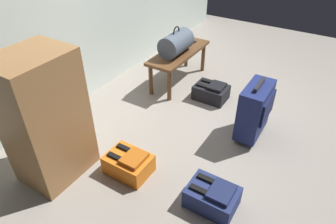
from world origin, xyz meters
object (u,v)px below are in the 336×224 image
object	(u,v)px
bench	(179,56)
duffel_bag_slate	(176,43)
cell_phone	(191,41)
backpack_dark	(211,92)
backpack_navy	(213,196)
suitcase_upright_navy	(255,110)
backpack_orange	(129,163)
side_cabinet	(45,119)

from	to	relation	value
bench	duffel_bag_slate	size ratio (longest dim) A/B	2.27
cell_phone	backpack_dark	size ratio (longest dim) A/B	0.38
backpack_navy	duffel_bag_slate	bearing A→B (deg)	39.09
cell_phone	backpack_navy	size ratio (longest dim) A/B	0.38
duffel_bag_slate	suitcase_upright_navy	xyz separation A→B (m)	(-0.49, -1.17, -0.24)
cell_phone	backpack_dark	bearing A→B (deg)	-131.99
bench	backpack_dark	world-z (taller)	bench
duffel_bag_slate	backpack_orange	xyz separation A→B (m)	(-1.53, -0.43, -0.46)
bench	backpack_orange	bearing A→B (deg)	-164.87
suitcase_upright_navy	side_cabinet	xyz separation A→B (m)	(-1.34, 1.28, 0.24)
backpack_dark	cell_phone	bearing A→B (deg)	48.01
bench	side_cabinet	size ratio (longest dim) A/B	0.91
backpack_navy	backpack_dark	bearing A→B (deg)	25.32
duffel_bag_slate	backpack_dark	size ratio (longest dim) A/B	1.16
cell_phone	suitcase_upright_navy	world-z (taller)	suitcase_upright_navy
backpack_orange	backpack_dark	xyz separation A→B (m)	(1.44, -0.11, 0.00)
backpack_navy	cell_phone	bearing A→B (deg)	32.77
cell_phone	side_cabinet	xyz separation A→B (m)	(-2.25, 0.09, 0.12)
cell_phone	backpack_dark	xyz separation A→B (m)	(-0.51, -0.56, -0.33)
suitcase_upright_navy	side_cabinet	distance (m)	1.87
bench	duffel_bag_slate	distance (m)	0.21
bench	backpack_orange	xyz separation A→B (m)	(-1.60, -0.43, -0.26)
backpack_navy	side_cabinet	world-z (taller)	side_cabinet
backpack_orange	side_cabinet	distance (m)	0.77
backpack_navy	side_cabinet	distance (m)	1.43
duffel_bag_slate	backpack_navy	size ratio (longest dim) A/B	1.16
bench	cell_phone	bearing A→B (deg)	3.74
backpack_orange	backpack_navy	world-z (taller)	same
side_cabinet	cell_phone	bearing A→B (deg)	-2.24
bench	suitcase_upright_navy	distance (m)	1.30
side_cabinet	backpack_orange	bearing A→B (deg)	-60.96
cell_phone	backpack_orange	size ratio (longest dim) A/B	0.38
cell_phone	backpack_dark	distance (m)	0.83
backpack_orange	duffel_bag_slate	bearing A→B (deg)	15.83
cell_phone	backpack_orange	world-z (taller)	cell_phone
suitcase_upright_navy	cell_phone	bearing A→B (deg)	52.43
cell_phone	side_cabinet	bearing A→B (deg)	177.76
backpack_dark	side_cabinet	size ratio (longest dim) A/B	0.35
duffel_bag_slate	backpack_navy	world-z (taller)	duffel_bag_slate
bench	backpack_orange	size ratio (longest dim) A/B	2.63
backpack_dark	backpack_navy	distance (m)	1.53
duffel_bag_slate	backpack_dark	distance (m)	0.71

